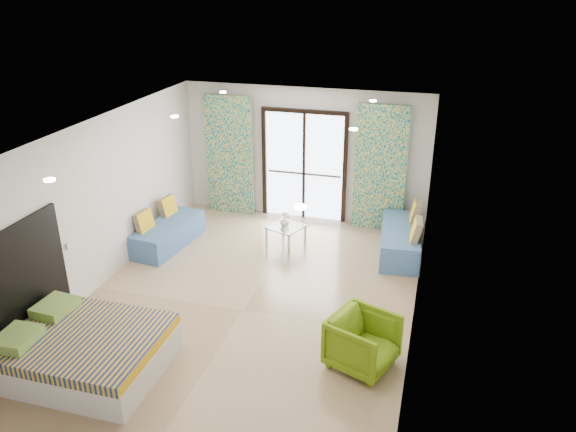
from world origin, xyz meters
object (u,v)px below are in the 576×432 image
(daybed_right, at_px, (401,239))
(armchair, at_px, (363,339))
(coffee_table, at_px, (286,228))
(daybed_left, at_px, (168,233))
(bed, at_px, (85,351))

(daybed_right, bearing_deg, armchair, -98.13)
(daybed_right, height_order, coffee_table, daybed_right)
(daybed_left, distance_m, armchair, 4.76)
(bed, xyz_separation_m, daybed_right, (3.59, 4.41, -0.01))
(daybed_right, relative_size, coffee_table, 2.36)
(coffee_table, bearing_deg, daybed_left, -164.15)
(daybed_left, distance_m, coffee_table, 2.21)
(daybed_right, xyz_separation_m, armchair, (-0.18, -3.37, 0.13))
(armchair, bearing_deg, daybed_right, 17.52)
(daybed_left, relative_size, armchair, 2.14)
(daybed_left, xyz_separation_m, daybed_right, (4.23, 0.87, 0.02))
(bed, bearing_deg, daybed_left, 100.22)
(bed, height_order, armchair, armchair)
(daybed_right, bearing_deg, bed, -134.17)
(bed, distance_m, coffee_table, 4.41)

